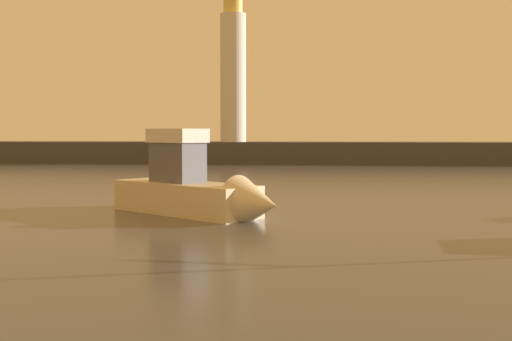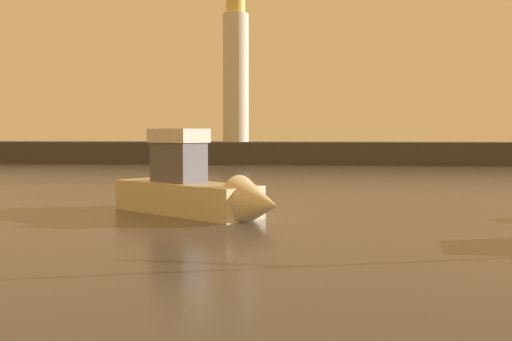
{
  "view_description": "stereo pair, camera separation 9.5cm",
  "coord_description": "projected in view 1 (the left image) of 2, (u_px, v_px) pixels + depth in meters",
  "views": [
    {
      "loc": [
        -0.03,
        -1.02,
        2.96
      ],
      "look_at": [
        -1.57,
        15.4,
        1.94
      ],
      "focal_mm": 43.62,
      "sensor_mm": 36.0,
      "label": 1
    },
    {
      "loc": [
        0.06,
        -1.01,
        2.96
      ],
      "look_at": [
        -1.57,
        15.4,
        1.94
      ],
      "focal_mm": 43.62,
      "sensor_mm": 36.0,
      "label": 2
    }
  ],
  "objects": [
    {
      "name": "breakwater",
      "position": [
        314.0,
        153.0,
        59.36
      ],
      "size": [
        78.66,
        5.36,
        2.04
      ],
      "primitive_type": "cube",
      "color": "#423F3D",
      "rests_on": "ground_plane"
    },
    {
      "name": "ground_plane",
      "position": [
        314.0,
        193.0,
        30.31
      ],
      "size": [
        220.0,
        220.0,
        0.0
      ],
      "primitive_type": "plane",
      "color": "#4C4742"
    },
    {
      "name": "motorboat_2",
      "position": [
        200.0,
        190.0,
        22.06
      ],
      "size": [
        7.03,
        5.89,
        3.38
      ],
      "color": "beige",
      "rests_on": "ground_plane"
    },
    {
      "name": "lighthouse",
      "position": [
        233.0,
        68.0,
        59.58
      ],
      "size": [
        2.47,
        2.47,
        14.9
      ],
      "color": "silver",
      "rests_on": "breakwater"
    }
  ]
}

